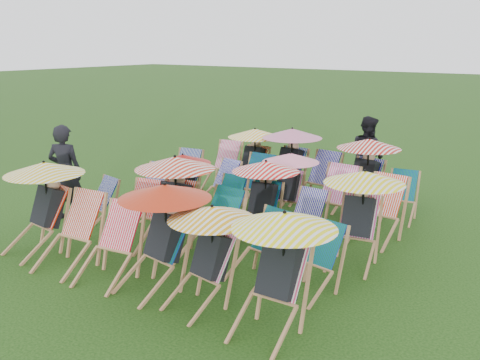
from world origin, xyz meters
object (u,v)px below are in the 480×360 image
Objects in this scene: person_left at (65,172)px; deckchair_29 at (400,197)px; person_rear at (367,154)px; deckchair_0 at (40,205)px; deckchair_5 at (275,271)px.

deckchair_29 is at bearing -167.49° from person_left.
person_left is at bearing 78.49° from person_rear.
deckchair_0 is 5.97m from deckchair_29.
person_left is (-5.01, 1.18, 0.14)m from deckchair_5.
deckchair_29 is 0.52× the size of person_rear.
deckchair_0 is at bearing 178.86° from deckchair_5.
person_rear reaches higher than deckchair_29.
person_rear is (3.64, 4.72, -0.05)m from person_left.
deckchair_0 is at bearing 106.65° from person_left.
deckchair_0 is 4.05m from deckchair_5.
deckchair_5 is at bearing -95.58° from deckchair_29.
deckchair_5 is 1.60× the size of deckchair_29.
person_rear reaches higher than deckchair_5.
deckchair_29 is at bearing 55.82° from deckchair_0.
deckchair_0 is 1.55m from person_left.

